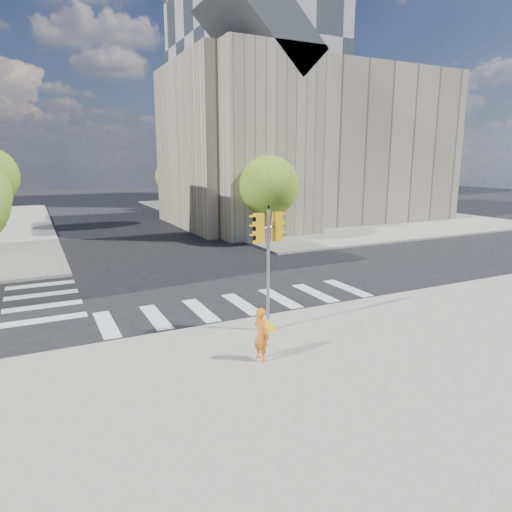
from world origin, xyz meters
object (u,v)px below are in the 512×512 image
Objects in this scene: traffic_signal at (268,279)px; photographer at (261,334)px; lamp_near at (251,176)px; lamp_far at (193,172)px.

traffic_signal is 2.56m from photographer.
lamp_near reaches higher than traffic_signal.
lamp_far is (0.00, 14.00, 0.00)m from lamp_near.
traffic_signal is (-8.68, -33.43, -2.64)m from lamp_far.
lamp_far is at bearing -28.49° from photographer.
lamp_near is 14.00m from lamp_far.
lamp_near is at bearing -90.00° from lamp_far.
traffic_signal is at bearing -114.08° from lamp_near.
traffic_signal is at bearing -104.56° from lamp_far.
lamp_near is 21.44m from traffic_signal.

